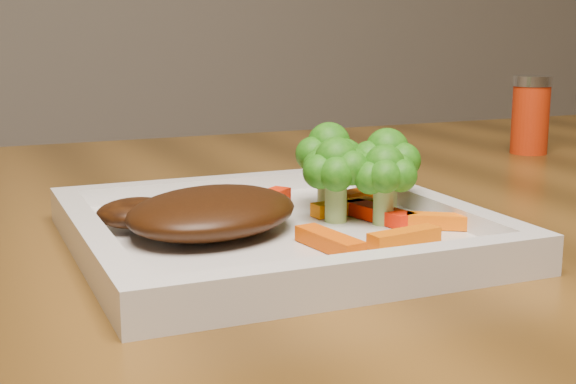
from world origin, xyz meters
name	(u,v)px	position (x,y,z in m)	size (l,w,h in m)	color
plate	(275,236)	(-0.34, -0.25, 0.76)	(0.27, 0.27, 0.01)	silver
steak	(213,212)	(-0.38, -0.25, 0.78)	(0.13, 0.10, 0.03)	#341807
broccoli_0	(329,163)	(-0.28, -0.21, 0.80)	(0.06, 0.06, 0.07)	#1E6F12
broccoli_1	(386,172)	(-0.25, -0.25, 0.79)	(0.06, 0.06, 0.06)	#127113
broccoli_2	(384,183)	(-0.26, -0.27, 0.79)	(0.05, 0.05, 0.06)	#286310
broccoli_3	(336,179)	(-0.29, -0.25, 0.79)	(0.06, 0.06, 0.06)	#327012
carrot_0	(404,238)	(-0.28, -0.33, 0.77)	(0.05, 0.01, 0.01)	#DB5B03
carrot_1	(442,221)	(-0.23, -0.30, 0.77)	(0.05, 0.01, 0.01)	#FF6704
carrot_2	(329,241)	(-0.33, -0.32, 0.77)	(0.06, 0.02, 0.01)	#D94B03
carrot_3	(368,194)	(-0.24, -0.20, 0.77)	(0.06, 0.02, 0.01)	#D04903
carrot_4	(266,199)	(-0.32, -0.18, 0.77)	(0.05, 0.01, 0.01)	red
carrot_5	(379,214)	(-0.26, -0.26, 0.77)	(0.06, 0.02, 0.01)	#F61D04
carrot_6	(344,207)	(-0.28, -0.23, 0.77)	(0.05, 0.01, 0.01)	orange
spice_shaker	(530,115)	(0.09, 0.00, 0.80)	(0.04, 0.04, 0.09)	#BA2A0A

